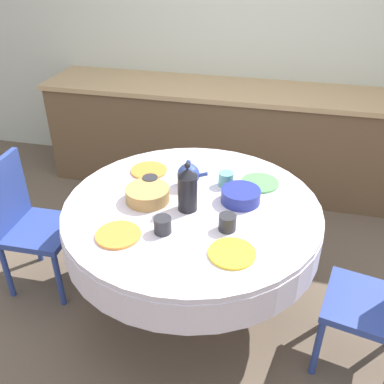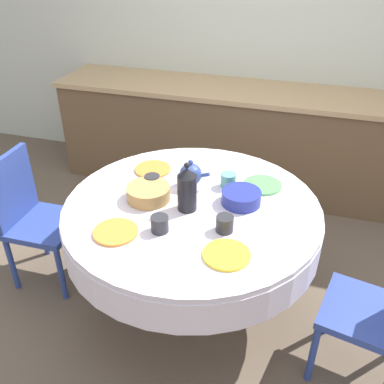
% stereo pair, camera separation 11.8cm
% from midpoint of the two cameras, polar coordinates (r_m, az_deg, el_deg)
% --- Properties ---
extents(ground_plane, '(12.00, 12.00, 0.00)m').
position_cam_midpoint_polar(ground_plane, '(2.80, -1.25, -14.55)').
color(ground_plane, brown).
extents(wall_back, '(7.00, 0.05, 2.60)m').
position_cam_midpoint_polar(wall_back, '(3.85, 5.95, 20.91)').
color(wall_back, beige).
rests_on(wall_back, ground_plane).
extents(kitchen_counter, '(3.24, 0.64, 0.89)m').
position_cam_midpoint_polar(kitchen_counter, '(3.80, 4.52, 7.25)').
color(kitchen_counter, brown).
rests_on(kitchen_counter, ground_plane).
extents(dining_table, '(1.40, 1.40, 0.75)m').
position_cam_midpoint_polar(dining_table, '(2.38, -1.43, -4.14)').
color(dining_table, tan).
rests_on(dining_table, ground_plane).
extents(chair_right, '(0.41, 0.41, 0.88)m').
position_cam_midpoint_polar(chair_right, '(2.85, -22.26, -3.46)').
color(chair_right, '#2D428E').
rests_on(chair_right, ground_plane).
extents(plate_near_left, '(0.22, 0.22, 0.01)m').
position_cam_midpoint_polar(plate_near_left, '(2.12, -11.39, -5.65)').
color(plate_near_left, orange).
rests_on(plate_near_left, dining_table).
extents(cup_near_left, '(0.09, 0.09, 0.08)m').
position_cam_midpoint_polar(cup_near_left, '(2.10, -5.56, -4.44)').
color(cup_near_left, '#28282D').
rests_on(cup_near_left, dining_table).
extents(plate_near_right, '(0.22, 0.22, 0.01)m').
position_cam_midpoint_polar(plate_near_right, '(1.98, 3.64, -8.18)').
color(plate_near_right, yellow).
rests_on(plate_near_right, dining_table).
extents(cup_near_right, '(0.09, 0.09, 0.08)m').
position_cam_midpoint_polar(cup_near_right, '(2.11, 3.14, -4.12)').
color(cup_near_right, '#28282D').
rests_on(cup_near_right, dining_table).
extents(plate_far_left, '(0.22, 0.22, 0.01)m').
position_cam_midpoint_polar(plate_far_left, '(2.64, -7.05, 2.85)').
color(plate_far_left, orange).
rests_on(plate_far_left, dining_table).
extents(cup_far_left, '(0.09, 0.09, 0.08)m').
position_cam_midpoint_polar(cup_far_left, '(2.44, -6.96, 1.13)').
color(cup_far_left, '#28282D').
rests_on(cup_far_left, dining_table).
extents(plate_far_right, '(0.22, 0.22, 0.01)m').
position_cam_midpoint_polar(plate_far_right, '(2.52, 7.70, 1.21)').
color(plate_far_right, '#5BA85B').
rests_on(plate_far_right, dining_table).
extents(cup_far_right, '(0.09, 0.09, 0.08)m').
position_cam_midpoint_polar(cup_far_right, '(2.47, 3.18, 1.72)').
color(cup_far_right, '#5BA39E').
rests_on(cup_far_right, dining_table).
extents(coffee_carafe, '(0.10, 0.10, 0.28)m').
position_cam_midpoint_polar(coffee_carafe, '(2.21, -2.13, 0.33)').
color(coffee_carafe, black).
rests_on(coffee_carafe, dining_table).
extents(teapot, '(0.18, 0.13, 0.17)m').
position_cam_midpoint_polar(teapot, '(2.44, -1.83, 2.32)').
color(teapot, '#33478E').
rests_on(teapot, dining_table).
extents(bread_basket, '(0.24, 0.24, 0.08)m').
position_cam_midpoint_polar(bread_basket, '(2.35, -7.37, -0.33)').
color(bread_basket, '#AD844C').
rests_on(bread_basket, dining_table).
extents(fruit_bowl, '(0.21, 0.21, 0.07)m').
position_cam_midpoint_polar(fruit_bowl, '(2.33, 5.07, -0.53)').
color(fruit_bowl, navy).
rests_on(fruit_bowl, dining_table).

